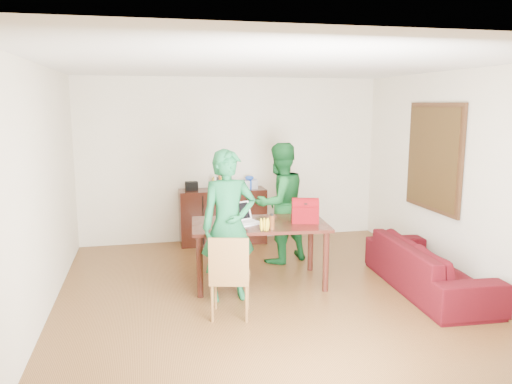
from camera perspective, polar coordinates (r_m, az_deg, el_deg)
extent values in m
cube|color=#482B12|center=(6.06, 1.86, -12.51)|extent=(5.00, 5.50, 0.10)
cube|color=white|center=(5.62, 2.03, 14.90)|extent=(5.00, 5.50, 0.10)
cube|color=beige|center=(8.39, -2.85, 3.72)|extent=(5.00, 0.10, 2.70)
cube|color=beige|center=(3.11, 15.03, -7.61)|extent=(5.00, 0.10, 2.70)
cube|color=beige|center=(5.62, -24.15, -0.31)|extent=(0.10, 5.50, 2.70)
cube|color=beige|center=(6.77, 23.34, 1.38)|extent=(0.10, 5.50, 2.70)
cube|color=#3F2614|center=(7.27, 19.66, 3.75)|extent=(0.04, 1.28, 1.48)
cube|color=#452814|center=(7.25, 19.46, 3.75)|extent=(0.01, 1.18, 1.36)
cube|color=black|center=(8.22, -3.82, -2.78)|extent=(1.40, 0.45, 0.90)
cube|color=black|center=(8.07, -7.38, 0.67)|extent=(0.20, 0.14, 0.14)
cube|color=#B0AEB8|center=(8.20, -0.76, 0.91)|extent=(0.24, 0.22, 0.14)
ellipsoid|color=#1B45B4|center=(8.19, -0.76, 1.64)|extent=(0.14, 0.14, 0.07)
cube|color=black|center=(6.31, 0.39, -3.72)|extent=(1.77, 1.10, 0.04)
cylinder|color=black|center=(5.99, -6.44, -8.50)|extent=(0.07, 0.07, 0.75)
cylinder|color=black|center=(6.20, 7.98, -7.89)|extent=(0.07, 0.07, 0.75)
cylinder|color=black|center=(6.74, -6.56, -6.37)|extent=(0.07, 0.07, 0.75)
cylinder|color=black|center=(6.93, 6.26, -5.91)|extent=(0.07, 0.07, 0.75)
cube|color=brown|center=(5.45, -2.96, -9.78)|extent=(0.50, 0.49, 0.05)
cube|color=brown|center=(5.20, -3.14, -7.80)|extent=(0.41, 0.13, 0.47)
imported|color=#145D32|center=(5.79, -3.16, -3.85)|extent=(0.67, 0.46, 1.77)
imported|color=#135622|center=(7.18, 2.72, -1.26)|extent=(1.04, 0.94, 1.73)
cube|color=white|center=(6.25, -1.16, -3.59)|extent=(0.43, 0.38, 0.02)
cube|color=black|center=(6.22, -1.16, -2.42)|extent=(0.37, 0.23, 0.23)
cylinder|color=#5E3015|center=(5.97, 1.82, -3.40)|extent=(0.08, 0.08, 0.19)
cube|color=maroon|center=(6.34, 5.64, -2.38)|extent=(0.37, 0.27, 0.25)
imported|color=#3A0708|center=(6.56, 19.10, -8.02)|extent=(0.92, 2.11, 0.61)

